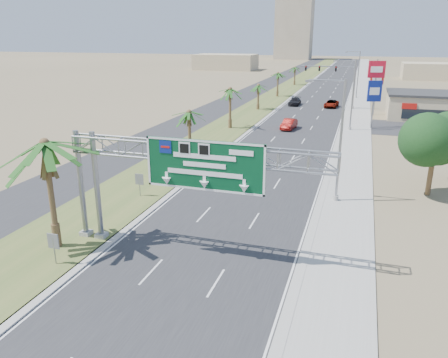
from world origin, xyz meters
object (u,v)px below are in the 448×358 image
Objects in this scene: pole_sign_red_near at (376,74)px; car_mid_lane at (289,124)px; car_right_lane at (331,104)px; pole_sign_red_far at (377,82)px; car_left_lane at (248,157)px; sign_gantry at (182,161)px; pole_sign_blue at (374,93)px; car_far at (295,102)px; signal_mast at (343,83)px; store_building at (446,107)px; palm_near at (44,144)px.

car_mid_lane is at bearing -155.91° from pole_sign_red_near.
pole_sign_red_far is at bearing -34.00° from car_right_lane.
pole_sign_red_near is at bearing 60.56° from car_left_lane.
sign_gantry is 4.26× the size of car_left_lane.
pole_sign_red_near reaches higher than car_mid_lane.
car_right_lane is at bearing 111.07° from pole_sign_blue.
sign_gantry is at bearing -104.24° from pole_sign_red_near.
car_mid_lane reaches higher than car_far.
pole_sign_red_near is (5.27, -16.72, 3.00)m from signal_mast.
pole_sign_blue reaches higher than store_building.
palm_near reaches higher than pole_sign_red_far.
sign_gantry is at bearing -88.39° from car_left_lane.
palm_near is at bearing -108.89° from pole_sign_red_far.
pole_sign_blue is at bearing -52.41° from car_far.
palm_near reaches higher than car_left_lane.
palm_near is (-8.14, -1.93, 0.87)m from sign_gantry.
signal_mast is at bearing 160.46° from store_building.
signal_mast reaches higher than sign_gantry.
pole_sign_red_near is (11.50, 45.33, 1.79)m from sign_gantry.
sign_gantry is 45.92m from pole_sign_blue.
palm_near reaches higher than car_mid_lane.
car_far is at bearing 155.25° from pole_sign_red_far.
pole_sign_blue is at bearing -64.00° from car_right_lane.
palm_near is 62.16m from pole_sign_red_far.
palm_near is at bearing -102.66° from signal_mast.
car_mid_lane is at bearing -145.45° from store_building.
store_building is 16.83m from pole_sign_red_near.
store_building is 3.64× the size of car_right_lane.
pole_sign_red_far is at bearing 87.62° from pole_sign_red_near.
pole_sign_blue is (14.28, -19.22, 4.52)m from car_far.
car_far is (-25.83, 7.60, -1.29)m from store_building.
palm_near is 51.18m from pole_sign_red_near.
store_building is 11.69m from pole_sign_red_far.
sign_gantry is 62.37m from signal_mast.
car_far is 0.50× the size of pole_sign_red_near.
pole_sign_blue is (7.16, -18.59, 4.54)m from car_right_lane.
car_far is (-2.74, 23.50, -0.04)m from car_mid_lane.
palm_near is at bearing -112.57° from pole_sign_red_near.
car_right_lane is 20.40m from pole_sign_red_near.
sign_gantry reaches higher than pole_sign_red_far.
sign_gantry is 58.12m from pole_sign_red_far.
car_right_lane is at bearing 84.43° from car_mid_lane.
car_mid_lane is (1.22, 19.18, 0.08)m from car_left_lane.
pole_sign_red_near is 1.37× the size of pole_sign_red_far.
car_right_lane is 11.00m from pole_sign_red_far.
car_right_lane reaches higher than car_left_lane.
pole_sign_blue is at bearing 59.68° from car_left_lane.
store_building is (31.20, 58.00, -4.93)m from palm_near.
pole_sign_red_far is (11.98, 56.87, -0.42)m from sign_gantry.
store_building is at bearing 53.49° from car_left_lane.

